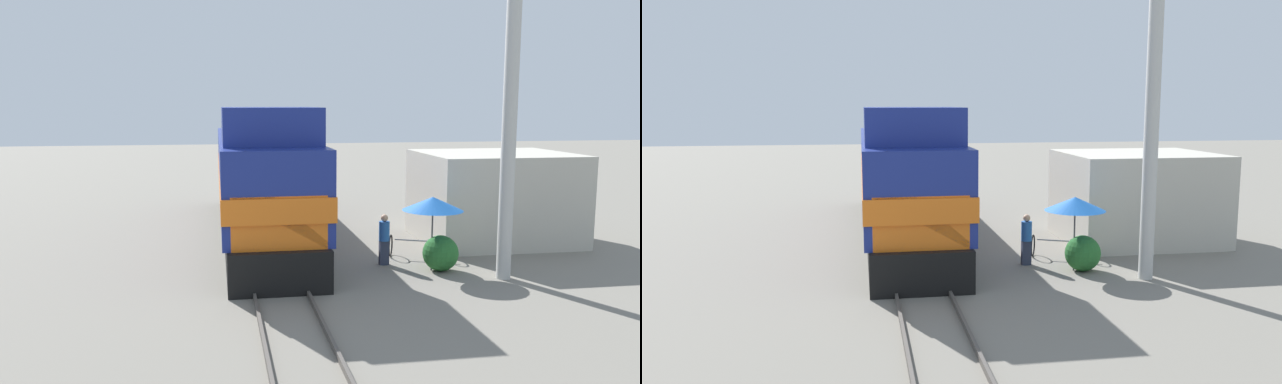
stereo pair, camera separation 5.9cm
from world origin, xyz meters
The scene contains 11 objects.
ground_plane centered at (0.00, 0.00, 0.00)m, with size 120.00×120.00×0.00m, color slate.
rail_near centered at (-0.72, 0.00, 0.07)m, with size 0.08×40.53×0.15m, color #4C4742.
rail_far centered at (0.72, 0.00, 0.07)m, with size 0.08×40.53×0.15m, color #4C4742.
locomotive centered at (0.00, 4.40, 2.12)m, with size 3.11×16.18×5.00m.
utility_pole centered at (6.65, -2.43, 5.31)m, with size 1.80×0.42×10.51m.
vendor_umbrella centered at (4.85, -1.23, 2.08)m, with size 1.86×1.86×2.30m.
billboard_sign centered at (7.71, 0.36, 2.35)m, with size 1.76×0.12×3.22m.
shrub_cluster centered at (5.10, -1.33, 0.55)m, with size 1.11×1.11×1.11m, color #236028.
person_bystander centered at (3.58, -0.34, 0.88)m, with size 0.34×0.34×1.63m.
bicycle centered at (4.94, 0.31, 0.38)m, with size 2.05×1.46×0.74m.
building_block_distant centered at (8.58, 2.52, 1.65)m, with size 5.42×4.55×3.30m, color #B7B2A3.
Camera 2 is at (-1.55, -19.18, 5.13)m, focal length 35.00 mm.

